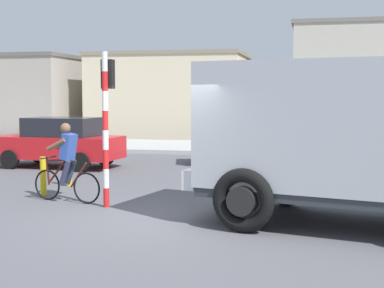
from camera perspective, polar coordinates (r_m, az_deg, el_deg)
ground_plane at (r=10.78m, az=-3.49°, el=-7.49°), size 120.00×120.00×0.00m
sidewalk_far at (r=24.06m, az=5.43°, el=-0.40°), size 80.00×5.00×0.16m
truck_foreground at (r=10.31m, az=15.99°, el=1.12°), size 5.84×3.73×2.90m
cyclist at (r=12.56m, az=-12.50°, el=-1.83°), size 1.70×0.58×1.72m
traffic_light_pole at (r=11.82m, az=-8.59°, el=3.67°), size 0.24×0.43×3.20m
car_red_near at (r=19.22m, az=6.22°, el=0.44°), size 4.28×2.57×1.60m
car_white_mid at (r=18.66m, az=-13.17°, el=0.21°), size 4.12×2.11×1.60m
bollard_near at (r=13.54m, az=-14.73°, el=-3.15°), size 0.14×0.14×0.90m
bollard_far at (r=14.79m, az=-12.26°, el=-2.42°), size 0.14×0.14×0.90m
building_corner_left at (r=34.65m, az=-16.88°, el=4.67°), size 7.40×6.83×4.52m
building_mid_block at (r=32.09m, az=-2.12°, el=4.94°), size 8.44×5.77×4.60m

